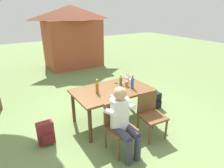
{
  "coord_description": "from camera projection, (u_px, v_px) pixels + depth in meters",
  "views": [
    {
      "loc": [
        -1.94,
        -3.11,
        2.34
      ],
      "look_at": [
        0.0,
        0.0,
        0.88
      ],
      "focal_mm": 30.7,
      "sensor_mm": 36.0,
      "label": 1
    }
  ],
  "objects": [
    {
      "name": "bottle_clear",
      "position": [
        128.0,
        75.0,
        4.5
      ],
      "size": [
        0.06,
        0.06,
        0.24
      ],
      "color": "white",
      "rests_on": "dining_table"
    },
    {
      "name": "backpack_by_far_side",
      "position": [
        155.0,
        101.0,
        4.74
      ],
      "size": [
        0.32,
        0.22,
        0.39
      ],
      "color": "black",
      "rests_on": "ground_plane"
    },
    {
      "name": "bottle_amber",
      "position": [
        97.0,
        87.0,
        3.77
      ],
      "size": [
        0.06,
        0.06,
        0.29
      ],
      "color": "#996019",
      "rests_on": "dining_table"
    },
    {
      "name": "cup_glass",
      "position": [
        112.0,
        97.0,
        3.52
      ],
      "size": [
        0.07,
        0.07,
        0.1
      ],
      "primitive_type": "cylinder",
      "color": "silver",
      "rests_on": "dining_table"
    },
    {
      "name": "bottle_olive",
      "position": [
        121.0,
        81.0,
        4.18
      ],
      "size": [
        0.06,
        0.06,
        0.23
      ],
      "color": "#566623",
      "rests_on": "dining_table"
    },
    {
      "name": "person_in_white_shirt",
      "position": [
        122.0,
        118.0,
        3.14
      ],
      "size": [
        0.47,
        0.61,
        1.18
      ],
      "color": "white",
      "rests_on": "ground_plane"
    },
    {
      "name": "dining_table",
      "position": [
        112.0,
        93.0,
        4.02
      ],
      "size": [
        1.61,
        0.98,
        0.76
      ],
      "color": "brown",
      "rests_on": "ground_plane"
    },
    {
      "name": "bottle_blue",
      "position": [
        132.0,
        82.0,
        3.99
      ],
      "size": [
        0.06,
        0.06,
        0.31
      ],
      "color": "#2D56A3",
      "rests_on": "dining_table"
    },
    {
      "name": "ground_plane",
      "position": [
        112.0,
        120.0,
        4.27
      ],
      "size": [
        24.0,
        24.0,
        0.0
      ],
      "primitive_type": "plane",
      "color": "#6B844C"
    },
    {
      "name": "backpack_by_near_side",
      "position": [
        46.0,
        134.0,
        3.48
      ],
      "size": [
        0.29,
        0.21,
        0.43
      ],
      "color": "maroon",
      "rests_on": "ground_plane"
    },
    {
      "name": "chair_near_right",
      "position": [
        150.0,
        112.0,
        3.65
      ],
      "size": [
        0.47,
        0.47,
        0.87
      ],
      "color": "brown",
      "rests_on": "ground_plane"
    },
    {
      "name": "cup_white",
      "position": [
        131.0,
        81.0,
        4.27
      ],
      "size": [
        0.06,
        0.06,
        0.11
      ],
      "primitive_type": "cylinder",
      "color": "white",
      "rests_on": "dining_table"
    },
    {
      "name": "cup_steel",
      "position": [
        127.0,
        79.0,
        4.42
      ],
      "size": [
        0.07,
        0.07,
        0.09
      ],
      "primitive_type": "cylinder",
      "color": "#B2B7BC",
      "rests_on": "dining_table"
    },
    {
      "name": "chair_near_left",
      "position": [
        118.0,
        124.0,
        3.29
      ],
      "size": [
        0.46,
        0.46,
        0.87
      ],
      "color": "brown",
      "rests_on": "ground_plane"
    },
    {
      "name": "cup_terracotta",
      "position": [
        127.0,
        84.0,
        4.13
      ],
      "size": [
        0.08,
        0.08,
        0.11
      ],
      "primitive_type": "cylinder",
      "color": "#BC6B47",
      "rests_on": "dining_table"
    },
    {
      "name": "brick_kiosk",
      "position": [
        72.0,
        35.0,
        7.86
      ],
      "size": [
        2.48,
        1.63,
        2.45
      ],
      "color": "#9E472D",
      "rests_on": "ground_plane"
    },
    {
      "name": "table_knife",
      "position": [
        119.0,
        83.0,
        4.32
      ],
      "size": [
        0.24,
        0.09,
        0.01
      ],
      "color": "silver",
      "rests_on": "dining_table"
    }
  ]
}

